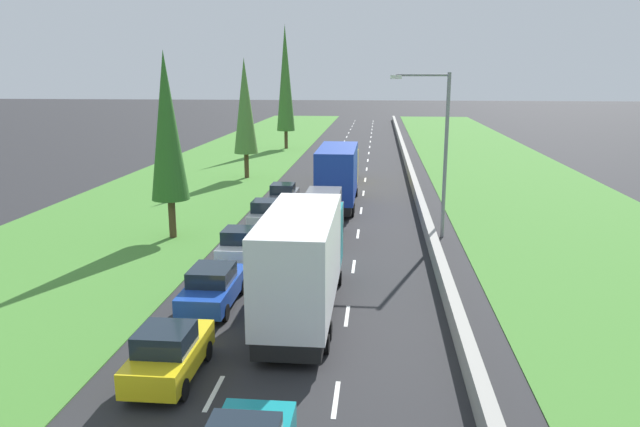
{
  "coord_description": "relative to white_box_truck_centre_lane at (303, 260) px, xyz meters",
  "views": [
    {
      "loc": [
        2.77,
        -0.24,
        8.93
      ],
      "look_at": [
        -0.77,
        36.53,
        0.32
      ],
      "focal_mm": 33.8,
      "sensor_mm": 36.0,
      "label": 1
    }
  ],
  "objects": [
    {
      "name": "ground_plane",
      "position": [
        -0.1,
        39.09,
        -2.18
      ],
      "size": [
        300.0,
        300.0,
        0.0
      ],
      "primitive_type": "plane",
      "color": "#28282B",
      "rests_on": "ground"
    },
    {
      "name": "silver_hatchback_left_lane",
      "position": [
        -3.78,
        12.97,
        -1.35
      ],
      "size": [
        1.74,
        3.9,
        1.72
      ],
      "color": "silver",
      "rests_on": "ground"
    },
    {
      "name": "median_barrier",
      "position": [
        5.6,
        39.09,
        -1.76
      ],
      "size": [
        0.44,
        120.0,
        0.85
      ],
      "primitive_type": "cube",
      "color": "#9E9B93",
      "rests_on": "ground"
    },
    {
      "name": "blue_box_truck_centre_lane",
      "position": [
        0.01,
        19.4,
        0.0
      ],
      "size": [
        2.46,
        9.4,
        4.18
      ],
      "color": "black",
      "rests_on": "ground"
    },
    {
      "name": "yellow_van_centre_lane",
      "position": [
        -0.03,
        29.41,
        -0.78
      ],
      "size": [
        1.96,
        4.9,
        2.82
      ],
      "color": "yellow",
      "rests_on": "ground"
    },
    {
      "name": "white_hatchback_left_lane",
      "position": [
        -3.82,
        6.34,
        -1.35
      ],
      "size": [
        1.74,
        3.9,
        1.72
      ],
      "color": "white",
      "rests_on": "ground"
    },
    {
      "name": "grey_van_centre_lane",
      "position": [
        -0.17,
        10.35,
        -0.78
      ],
      "size": [
        1.96,
        4.9,
        2.82
      ],
      "color": "slate",
      "rests_on": "ground"
    },
    {
      "name": "grey_hatchback_left_lane",
      "position": [
        -3.64,
        18.41,
        -1.35
      ],
      "size": [
        1.74,
        3.9,
        1.72
      ],
      "color": "slate",
      "rests_on": "ground"
    },
    {
      "name": "poplar_tree_third",
      "position": [
        -8.71,
        30.07,
        4.0
      ],
      "size": [
        2.06,
        2.06,
        10.27
      ],
      "color": "#4C3823",
      "rests_on": "ground"
    },
    {
      "name": "poplar_tree_fourth",
      "position": [
        -8.45,
        51.33,
        6.17
      ],
      "size": [
        2.16,
        2.16,
        14.59
      ],
      "color": "#4C3823",
      "rests_on": "ground"
    },
    {
      "name": "grass_verge_left",
      "position": [
        -12.75,
        39.09,
        -2.16
      ],
      "size": [
        14.0,
        140.0,
        0.04
      ],
      "primitive_type": "cube",
      "color": "#478433",
      "rests_on": "ground"
    },
    {
      "name": "blue_sedan_left_lane",
      "position": [
        -3.63,
        0.6,
        -1.37
      ],
      "size": [
        1.82,
        4.5,
        1.64
      ],
      "color": "#1E47B7",
      "rests_on": "ground"
    },
    {
      "name": "lane_markings",
      "position": [
        -0.1,
        39.09,
        -2.18
      ],
      "size": [
        3.64,
        116.0,
        0.01
      ],
      "color": "white",
      "rests_on": "ground"
    },
    {
      "name": "street_light_mast",
      "position": [
        6.0,
        11.92,
        3.05
      ],
      "size": [
        3.2,
        0.28,
        9.0
      ],
      "color": "gray",
      "rests_on": "ground"
    },
    {
      "name": "grass_verge_right",
      "position": [
        14.25,
        39.09,
        -2.16
      ],
      "size": [
        14.0,
        140.0,
        0.04
      ],
      "primitive_type": "cube",
      "color": "#478433",
      "rests_on": "ground"
    },
    {
      "name": "yellow_hatchback_left_lane",
      "position": [
        -3.38,
        -5.21,
        -1.35
      ],
      "size": [
        1.74,
        3.9,
        1.72
      ],
      "color": "yellow",
      "rests_on": "ground"
    },
    {
      "name": "poplar_tree_second",
      "position": [
        -8.59,
        10.3,
        3.95
      ],
      "size": [
        2.05,
        2.05,
        10.17
      ],
      "color": "#4C3823",
      "rests_on": "ground"
    },
    {
      "name": "white_box_truck_centre_lane",
      "position": [
        0.0,
        0.0,
        0.0
      ],
      "size": [
        2.46,
        9.4,
        4.18
      ],
      "color": "black",
      "rests_on": "ground"
    }
  ]
}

